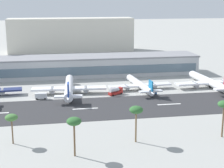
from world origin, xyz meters
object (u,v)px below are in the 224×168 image
at_px(service_box_truck_1, 41,96).
at_px(palm_tree_0, 136,111).
at_px(airliner_red_tail_gate_3, 210,82).
at_px(service_baggage_tug_2, 154,92).
at_px(terminal_building, 92,65).
at_px(airliner_blue_tail_gate_2, 141,85).
at_px(palm_tree_3, 74,122).
at_px(palm_tree_2, 11,118).
at_px(distant_hotel_block, 71,35).
at_px(service_fuel_truck_0, 116,91).
at_px(palm_tree_1, 224,106).
at_px(airliner_navy_tail_gate_1, 69,88).

height_order(service_box_truck_1, palm_tree_0, palm_tree_0).
xyz_separation_m(airliner_red_tail_gate_3, service_baggage_tug_2, (-36.46, -8.65, -2.23)).
distance_m(terminal_building, service_box_truck_1, 64.56).
distance_m(airliner_blue_tail_gate_2, service_box_truck_1, 56.32).
bearing_deg(palm_tree_3, airliner_red_tail_gate_3, 43.27).
relative_size(terminal_building, airliner_blue_tail_gate_2, 3.31).
xyz_separation_m(airliner_blue_tail_gate_2, airliner_red_tail_gate_3, (41.26, -1.72, 0.38)).
relative_size(airliner_blue_tail_gate_2, service_box_truck_1, 7.04).
bearing_deg(palm_tree_2, airliner_red_tail_gate_3, 31.74).
height_order(terminal_building, service_baggage_tug_2, terminal_building).
relative_size(distant_hotel_block, service_fuel_truck_0, 13.85).
distance_m(palm_tree_0, palm_tree_1, 33.30).
bearing_deg(palm_tree_2, palm_tree_1, -5.14).
bearing_deg(service_fuel_truck_0, distant_hotel_block, 62.84).
distance_m(airliner_red_tail_gate_3, palm_tree_1, 78.37).
bearing_deg(service_baggage_tug_2, terminal_building, -52.93).
distance_m(palm_tree_2, palm_tree_3, 25.61).
height_order(distant_hotel_block, airliner_blue_tail_gate_2, distant_hotel_block).
distance_m(airliner_blue_tail_gate_2, palm_tree_2, 93.44).
distance_m(airliner_navy_tail_gate_1, service_fuel_truck_0, 25.39).
bearing_deg(palm_tree_2, service_baggage_tug_2, 39.31).
bearing_deg(palm_tree_0, distant_hotel_block, 91.99).
bearing_deg(airliner_red_tail_gate_3, palm_tree_2, 118.32).
bearing_deg(service_fuel_truck_0, service_box_truck_1, 150.86).
xyz_separation_m(airliner_navy_tail_gate_1, service_box_truck_1, (-14.94, -7.32, -1.62)).
relative_size(distant_hotel_block, airliner_blue_tail_gate_2, 2.74).
bearing_deg(palm_tree_3, palm_tree_0, 19.76).
relative_size(airliner_red_tail_gate_3, palm_tree_3, 3.65).
height_order(distant_hotel_block, airliner_red_tail_gate_3, distant_hotel_block).
height_order(airliner_blue_tail_gate_2, palm_tree_3, palm_tree_3).
bearing_deg(palm_tree_2, palm_tree_3, -33.86).
bearing_deg(service_box_truck_1, airliner_red_tail_gate_3, -170.85).
height_order(airliner_red_tail_gate_3, palm_tree_2, palm_tree_2).
xyz_separation_m(service_box_truck_1, palm_tree_0, (34.95, -63.84, 10.09)).
bearing_deg(airliner_blue_tail_gate_2, airliner_red_tail_gate_3, -97.37).
distance_m(service_fuel_truck_0, palm_tree_2, 77.26).
height_order(airliner_blue_tail_gate_2, palm_tree_2, palm_tree_2).
bearing_deg(airliner_blue_tail_gate_2, palm_tree_2, 131.15).
bearing_deg(distant_hotel_block, service_box_truck_1, -99.05).
height_order(airliner_navy_tail_gate_1, palm_tree_1, palm_tree_1).
bearing_deg(palm_tree_1, palm_tree_0, 178.41).
height_order(airliner_red_tail_gate_3, palm_tree_0, palm_tree_0).
height_order(airliner_red_tail_gate_3, service_fuel_truck_0, airliner_red_tail_gate_3).
distance_m(airliner_blue_tail_gate_2, palm_tree_3, 92.67).
xyz_separation_m(airliner_red_tail_gate_3, palm_tree_1, (-28.55, -72.42, 9.09)).
distance_m(service_box_truck_1, palm_tree_2, 59.05).
height_order(airliner_blue_tail_gate_2, airliner_red_tail_gate_3, airliner_red_tail_gate_3).
bearing_deg(palm_tree_3, palm_tree_2, 146.14).
relative_size(airliner_red_tail_gate_3, palm_tree_0, 3.61).
xyz_separation_m(palm_tree_0, palm_tree_3, (-22.81, -8.19, -0.12)).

